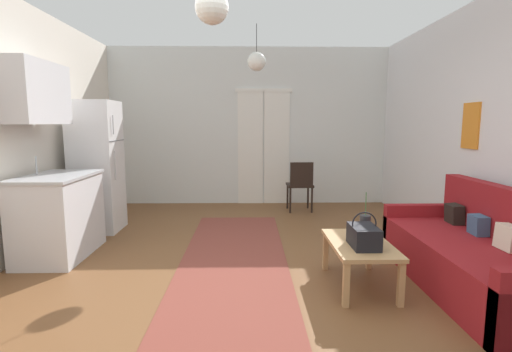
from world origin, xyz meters
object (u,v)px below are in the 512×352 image
Objects in this scene: coffee_table at (360,248)px; accent_chair at (300,183)px; couch at (479,258)px; pendant_lamp_far at (257,62)px; refrigerator at (97,167)px; handbag at (364,236)px; bamboo_vase at (365,226)px; pendant_lamp_near at (212,7)px.

coffee_table is 2.96m from accent_chair.
pendant_lamp_far is (-1.94, 2.20, 2.03)m from couch.
coffee_table is at bearing 90.69° from accent_chair.
handbag is at bearing -33.38° from refrigerator.
accent_chair reaches higher than bamboo_vase.
accent_chair is 2.15m from pendant_lamp_far.
refrigerator is (-3.06, 2.02, 0.38)m from handbag.
couch is 1.08m from handbag.
pendant_lamp_far is at bearing 46.35° from accent_chair.
accent_chair is at bearing 92.42° from handbag.
refrigerator is at bearing 17.95° from accent_chair.
coffee_table is 2.35m from pendant_lamp_near.
couch reaches higher than bamboo_vase.
bamboo_vase is 2.31m from pendant_lamp_near.
refrigerator is (-4.12, 1.98, 0.60)m from couch.
pendant_lamp_near is (-1.24, -0.47, 1.74)m from handbag.
refrigerator is 2.59× the size of pendant_lamp_near.
couch is 1.02m from bamboo_vase.
refrigerator is at bearing 146.62° from handbag.
pendant_lamp_near is (1.82, -2.49, 1.36)m from refrigerator.
pendant_lamp_near and pendant_lamp_far have the same top height.
pendant_lamp_far is (-0.88, 2.24, 1.81)m from handbag.
bamboo_vase is at bearing 92.60° from accent_chair.
handbag is at bearing -108.83° from bamboo_vase.
bamboo_vase is 0.63× the size of pendant_lamp_near.
couch is 4.69× the size of bamboo_vase.
couch is 2.95× the size of pendant_lamp_near.
couch is at bearing 12.54° from pendant_lamp_near.
bamboo_vase is 0.24× the size of refrigerator.
refrigerator is 3.15m from accent_chair.
pendant_lamp_far reaches higher than accent_chair.
pendant_lamp_far is at bearing 112.79° from coffee_table.
bamboo_vase is at bearing -63.60° from pendant_lamp_far.
refrigerator reaches higher than accent_chair.
accent_chair is at bearing 111.28° from couch.
coffee_table is 1.41× the size of pendant_lamp_far.
coffee_table is at bearing -31.65° from refrigerator.
bamboo_vase is (0.09, 0.15, 0.16)m from coffee_table.
handbag is 2.19m from pendant_lamp_near.
couch is at bearing -4.83° from coffee_table.
pendant_lamp_far is at bearing 131.34° from couch.
pendant_lamp_far is at bearing 5.76° from refrigerator.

